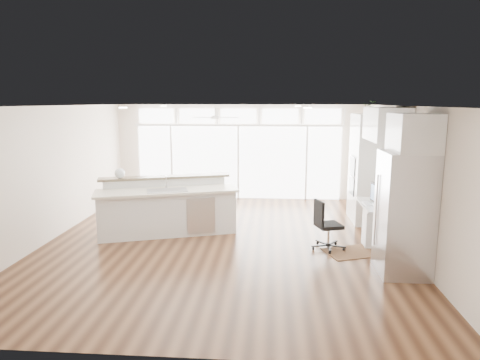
{
  "coord_description": "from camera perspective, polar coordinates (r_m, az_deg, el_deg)",
  "views": [
    {
      "loc": [
        0.97,
        -8.22,
        2.78
      ],
      "look_at": [
        0.3,
        0.6,
        1.15
      ],
      "focal_mm": 32.0,
      "sensor_mm": 36.0,
      "label": 1
    }
  ],
  "objects": [
    {
      "name": "fishbowl",
      "position": [
        9.43,
        -15.74,
        0.87
      ],
      "size": [
        0.28,
        0.28,
        0.22
      ],
      "primitive_type": "sphere",
      "rotation": [
        0.0,
        0.0,
        0.36
      ],
      "color": "white",
      "rests_on": "kitchen_island"
    },
    {
      "name": "office_chair",
      "position": [
        8.32,
        11.76,
        -5.89
      ],
      "size": [
        0.61,
        0.58,
        0.95
      ],
      "primitive_type": "cube",
      "rotation": [
        0.0,
        0.0,
        0.3
      ],
      "color": "black",
      "rests_on": "floor"
    },
    {
      "name": "wall_right",
      "position": [
        8.72,
        21.16,
        0.27
      ],
      "size": [
        0.04,
        8.0,
        2.7
      ],
      "primitive_type": "cube",
      "color": "silver",
      "rests_on": "floor"
    },
    {
      "name": "wall_front",
      "position": [
        4.56,
        -8.23,
        -7.99
      ],
      "size": [
        7.0,
        0.04,
        2.7
      ],
      "primitive_type": "cube",
      "color": "silver",
      "rests_on": "floor"
    },
    {
      "name": "rug",
      "position": [
        8.37,
        14.66,
        -9.29
      ],
      "size": [
        1.14,
        0.98,
        0.01
      ],
      "primitive_type": "cube",
      "rotation": [
        0.0,
        0.0,
        0.36
      ],
      "color": "#361F11",
      "rests_on": "floor"
    },
    {
      "name": "desk_window",
      "position": [
        8.96,
        20.45,
        1.87
      ],
      "size": [
        0.04,
        0.85,
        0.85
      ],
      "primitive_type": "cube",
      "color": "silver",
      "rests_on": "wall_right"
    },
    {
      "name": "framed_photos",
      "position": [
        9.57,
        19.38,
        1.53
      ],
      "size": [
        0.06,
        0.22,
        0.8
      ],
      "primitive_type": "cube",
      "color": "black",
      "rests_on": "wall_right"
    },
    {
      "name": "refrigerator",
      "position": [
        7.41,
        21.05,
        -4.2
      ],
      "size": [
        0.76,
        0.9,
        2.0
      ],
      "primitive_type": "cube",
      "color": "silver",
      "rests_on": "floor"
    },
    {
      "name": "monitor",
      "position": [
        8.95,
        17.7,
        -1.72
      ],
      "size": [
        0.15,
        0.52,
        0.43
      ],
      "primitive_type": "cube",
      "rotation": [
        0.0,
        0.0,
        0.12
      ],
      "color": "black",
      "rests_on": "desk_nook"
    },
    {
      "name": "wall_left",
      "position": [
        9.46,
        -23.91,
        0.82
      ],
      "size": [
        0.04,
        8.0,
        2.7
      ],
      "primitive_type": "cube",
      "color": "silver",
      "rests_on": "floor"
    },
    {
      "name": "oven_cabinet",
      "position": [
        10.37,
        16.55,
        1.5
      ],
      "size": [
        0.64,
        1.2,
        2.5
      ],
      "primitive_type": "cube",
      "color": "white",
      "rests_on": "floor"
    },
    {
      "name": "potted_plant",
      "position": [
        10.26,
        16.95,
        9.05
      ],
      "size": [
        0.31,
        0.33,
        0.23
      ],
      "primitive_type": "imported",
      "rotation": [
        0.0,
        0.0,
        -0.15
      ],
      "color": "#325725",
      "rests_on": "oven_cabinet"
    },
    {
      "name": "wall_back",
      "position": [
        12.34,
        -0.2,
        3.76
      ],
      "size": [
        7.0,
        0.04,
        2.7
      ],
      "primitive_type": "cube",
      "color": "silver",
      "rests_on": "floor"
    },
    {
      "name": "transom_row",
      "position": [
        12.2,
        -0.22,
        8.54
      ],
      "size": [
        5.9,
        0.06,
        0.4
      ],
      "primitive_type": "cube",
      "color": "silver",
      "rests_on": "wall_back"
    },
    {
      "name": "fridge_cabinet",
      "position": [
        7.23,
        22.18,
        5.84
      ],
      "size": [
        0.64,
        0.9,
        0.6
      ],
      "primitive_type": "cube",
      "color": "white",
      "rests_on": "wall_right"
    },
    {
      "name": "recessed_lights",
      "position": [
        8.47,
        -2.26,
        9.73
      ],
      "size": [
        3.4,
        3.0,
        0.02
      ],
      "primitive_type": "cube",
      "color": "white",
      "rests_on": "ceiling"
    },
    {
      "name": "ceiling_fan",
      "position": [
        11.12,
        -3.29,
        8.86
      ],
      "size": [
        1.16,
        1.16,
        0.32
      ],
      "primitive_type": "cube",
      "color": "white",
      "rests_on": "ceiling"
    },
    {
      "name": "ceiling",
      "position": [
        8.27,
        -2.42,
        9.85
      ],
      "size": [
        7.0,
        8.0,
        0.02
      ],
      "primitive_type": "cube",
      "color": "white",
      "rests_on": "wall_back"
    },
    {
      "name": "floor",
      "position": [
        8.73,
        -2.28,
        -8.23
      ],
      "size": [
        7.0,
        8.0,
        0.02
      ],
      "primitive_type": "cube",
      "color": "#3B2112",
      "rests_on": "ground"
    },
    {
      "name": "kitchen_island",
      "position": [
        9.19,
        -9.66,
        -3.55
      ],
      "size": [
        3.15,
        1.97,
        1.17
      ],
      "primitive_type": "cube",
      "rotation": [
        0.0,
        0.0,
        0.32
      ],
      "color": "white",
      "rests_on": "floor"
    },
    {
      "name": "upper_cabinets",
      "position": [
        8.81,
        18.96,
        7.06
      ],
      "size": [
        0.64,
        1.3,
        0.64
      ],
      "primitive_type": "cube",
      "color": "white",
      "rests_on": "wall_right"
    },
    {
      "name": "desk_nook",
      "position": [
        9.11,
        17.98,
        -5.38
      ],
      "size": [
        0.72,
        1.3,
        0.76
      ],
      "primitive_type": "cube",
      "color": "white",
      "rests_on": "floor"
    },
    {
      "name": "glass_wall",
      "position": [
        12.32,
        -0.22,
        2.35
      ],
      "size": [
        5.8,
        0.06,
        2.08
      ],
      "primitive_type": "cube",
      "color": "silver",
      "rests_on": "wall_back"
    },
    {
      "name": "keyboard",
      "position": [
        8.96,
        16.56,
        -3.0
      ],
      "size": [
        0.15,
        0.35,
        0.02
      ],
      "primitive_type": "cube",
      "rotation": [
        0.0,
        0.0,
        0.06
      ],
      "color": "white",
      "rests_on": "desk_nook"
    }
  ]
}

